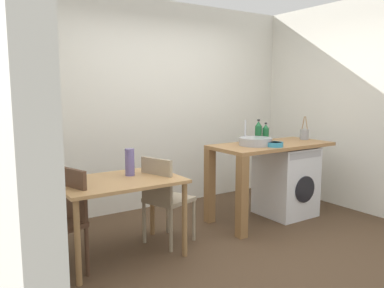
% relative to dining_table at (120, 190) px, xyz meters
% --- Properties ---
extents(ground_plane, '(5.46, 5.46, 0.00)m').
position_rel_dining_table_xyz_m(ground_plane, '(1.00, -0.48, -0.64)').
color(ground_plane, '#4C3826').
extents(wall_back, '(4.60, 0.10, 2.70)m').
position_rel_dining_table_xyz_m(wall_back, '(1.00, 1.27, 0.71)').
color(wall_back, silver).
rests_on(wall_back, ground_plane).
extents(wall_counter_side, '(0.10, 3.80, 2.70)m').
position_rel_dining_table_xyz_m(wall_counter_side, '(3.15, -0.48, 0.71)').
color(wall_counter_side, silver).
rests_on(wall_counter_side, ground_plane).
extents(radiator, '(0.10, 0.80, 0.70)m').
position_rel_dining_table_xyz_m(radiator, '(-1.02, -0.18, -0.29)').
color(radiator, white).
rests_on(radiator, ground_plane).
extents(dining_table, '(1.10, 0.76, 0.74)m').
position_rel_dining_table_xyz_m(dining_table, '(0.00, 0.00, 0.00)').
color(dining_table, tan).
rests_on(dining_table, ground_plane).
extents(chair_person_seat, '(0.51, 0.51, 0.90)m').
position_rel_dining_table_xyz_m(chair_person_seat, '(-0.55, -0.08, -0.14)').
color(chair_person_seat, '#4C3323').
rests_on(chair_person_seat, ground_plane).
extents(chair_opposite, '(0.51, 0.51, 0.90)m').
position_rel_dining_table_xyz_m(chair_opposite, '(0.48, 0.03, -0.14)').
color(chair_opposite, gray).
rests_on(chair_opposite, ground_plane).
extents(kitchen_counter, '(1.50, 0.68, 0.92)m').
position_rel_dining_table_xyz_m(kitchen_counter, '(1.74, 0.02, 0.12)').
color(kitchen_counter, '#9E7042').
rests_on(kitchen_counter, ground_plane).
extents(washing_machine, '(0.60, 0.61, 0.86)m').
position_rel_dining_table_xyz_m(washing_machine, '(2.21, 0.02, -0.21)').
color(washing_machine, silver).
rests_on(washing_machine, ground_plane).
extents(sink_basin, '(0.38, 0.38, 0.09)m').
position_rel_dining_table_xyz_m(sink_basin, '(1.69, 0.02, 0.32)').
color(sink_basin, '#9EA0A5').
rests_on(sink_basin, kitchen_counter).
extents(tap, '(0.02, 0.02, 0.28)m').
position_rel_dining_table_xyz_m(tap, '(1.69, 0.20, 0.42)').
color(tap, '#B2B2B7').
rests_on(tap, kitchen_counter).
extents(bottle_tall_green, '(0.08, 0.08, 0.28)m').
position_rel_dining_table_xyz_m(bottle_tall_green, '(1.90, 0.20, 0.40)').
color(bottle_tall_green, '#19592D').
rests_on(bottle_tall_green, kitchen_counter).
extents(bottle_squat_brown, '(0.08, 0.08, 0.24)m').
position_rel_dining_table_xyz_m(bottle_squat_brown, '(1.97, 0.15, 0.39)').
color(bottle_squat_brown, '#19592D').
rests_on(bottle_squat_brown, kitchen_counter).
extents(mixing_bowl, '(0.19, 0.19, 0.05)m').
position_rel_dining_table_xyz_m(mixing_bowl, '(1.80, -0.18, 0.31)').
color(mixing_bowl, teal).
rests_on(mixing_bowl, kitchen_counter).
extents(utensil_crock, '(0.11, 0.11, 0.30)m').
position_rel_dining_table_xyz_m(utensil_crock, '(2.58, 0.07, 0.35)').
color(utensil_crock, gray).
rests_on(utensil_crock, kitchen_counter).
extents(vase, '(0.09, 0.09, 0.26)m').
position_rel_dining_table_xyz_m(vase, '(0.15, 0.10, 0.23)').
color(vase, slate).
rests_on(vase, dining_table).
extents(scissors, '(0.15, 0.06, 0.01)m').
position_rel_dining_table_xyz_m(scissors, '(1.90, -0.08, 0.28)').
color(scissors, '#B2B2B7').
rests_on(scissors, kitchen_counter).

